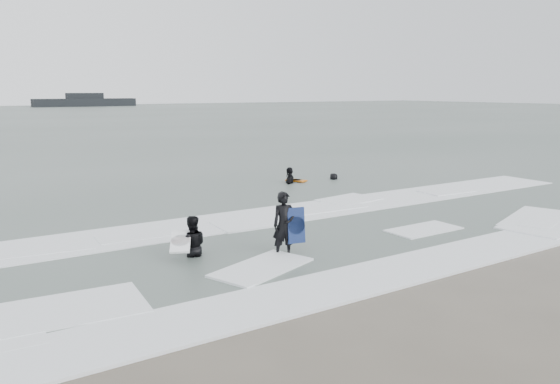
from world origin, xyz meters
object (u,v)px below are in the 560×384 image
surfer_wading (192,257)px  surfer_right_near (290,184)px  vessel_horizon (85,102)px  surfer_right_far (334,180)px  surfer_centre (284,256)px

surfer_wading → surfer_right_near: 11.83m
surfer_right_near → vessel_horizon: size_ratio=0.07×
surfer_wading → surfer_right_near: bearing=-117.8°
surfer_right_near → surfer_right_far: 2.44m
surfer_right_far → surfer_centre: bearing=5.5°
surfer_right_near → vessel_horizon: bearing=-146.7°
surfer_wading → surfer_right_far: (10.93, 7.98, 0.00)m
surfer_wading → vessel_horizon: size_ratio=0.06×
surfer_centre → vessel_horizon: 144.25m
surfer_wading → surfer_right_near: surfer_right_near is taller
surfer_centre → surfer_right_far: 12.76m
surfer_right_far → vessel_horizon: bearing=-138.7°
surfer_centre → surfer_wading: (-2.12, 1.25, 0.00)m
surfer_wading → surfer_right_far: size_ratio=1.11×
surfer_right_far → vessel_horizon: 133.71m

